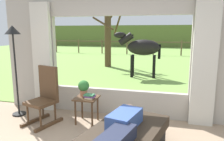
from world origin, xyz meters
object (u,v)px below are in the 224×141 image
at_px(rocking_chair, 45,96).
at_px(potted_plant, 84,87).
at_px(reclining_person, 122,125).
at_px(pasture_tree, 108,32).
at_px(side_table, 87,102).
at_px(floor_lamp_left, 13,44).
at_px(book_stack, 90,96).
at_px(horse, 141,48).

relative_size(rocking_chair, potted_plant, 3.50).
xyz_separation_m(reclining_person, potted_plant, (-1.01, 1.14, 0.18)).
distance_m(potted_plant, pasture_tree, 6.74).
distance_m(side_table, floor_lamp_left, 1.93).
bearing_deg(side_table, book_stack, -35.14).
relative_size(potted_plant, book_stack, 1.52).
bearing_deg(potted_plant, reclining_person, -48.27).
bearing_deg(rocking_chair, reclining_person, -9.51).
height_order(floor_lamp_left, pasture_tree, pasture_tree).
xyz_separation_m(side_table, floor_lamp_left, (-1.58, 0.01, 1.12)).
bearing_deg(pasture_tree, potted_plant, -78.77).
distance_m(rocking_chair, pasture_tree, 6.91).
bearing_deg(floor_lamp_left, reclining_person, -23.39).
bearing_deg(book_stack, reclining_person, -50.19).
distance_m(side_table, book_stack, 0.17).
bearing_deg(horse, rocking_chair, 162.09).
height_order(side_table, potted_plant, potted_plant).
height_order(rocking_chair, potted_plant, rocking_chair).
height_order(rocking_chair, floor_lamp_left, floor_lamp_left).
relative_size(potted_plant, pasture_tree, 0.09).
xyz_separation_m(book_stack, horse, (0.43, 4.57, 0.59)).
distance_m(book_stack, pasture_tree, 6.91).
height_order(side_table, pasture_tree, pasture_tree).
relative_size(book_stack, horse, 0.12).
distance_m(reclining_person, pasture_tree, 8.10).
bearing_deg(potted_plant, pasture_tree, 101.23).
xyz_separation_m(rocking_chair, potted_plant, (0.72, 0.25, 0.16)).
distance_m(potted_plant, floor_lamp_left, 1.72).
height_order(reclining_person, floor_lamp_left, floor_lamp_left).
bearing_deg(side_table, floor_lamp_left, 179.59).
height_order(rocking_chair, side_table, rocking_chair).
bearing_deg(side_table, horse, 83.41).
distance_m(reclining_person, book_stack, 1.32).
relative_size(book_stack, floor_lamp_left, 0.11).
height_order(reclining_person, potted_plant, potted_plant).
bearing_deg(side_table, pasture_tree, 101.80).
distance_m(side_table, pasture_tree, 6.86).
relative_size(rocking_chair, side_table, 2.15).
relative_size(floor_lamp_left, horse, 1.05).
height_order(potted_plant, horse, horse).
relative_size(reclining_person, pasture_tree, 0.40).
bearing_deg(reclining_person, potted_plant, 145.80).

